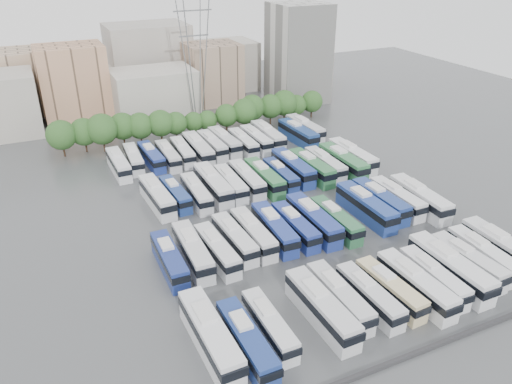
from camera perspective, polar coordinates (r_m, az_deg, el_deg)
name	(u,v)px	position (r m, az deg, el deg)	size (l,w,h in m)	color
ground	(286,217)	(82.04, 3.50, -2.82)	(220.00, 220.00, 0.00)	#424447
parapet	(427,349)	(60.62, 18.94, -16.60)	(56.00, 0.50, 0.50)	#2D2D30
tree_line	(194,118)	(115.42, -7.08, 8.43)	(65.83, 7.91, 8.36)	black
city_buildings	(137,76)	(140.87, -13.44, 12.72)	(102.00, 35.00, 20.00)	#9E998E
apartment_tower	(298,53)	(141.27, 4.85, 15.51)	(14.00, 14.00, 26.00)	silver
electricity_pylon	(194,47)	(120.24, -7.05, 16.17)	(9.00, 6.91, 33.83)	slate
bus_r0_s0	(210,335)	(56.69, -5.25, -15.99)	(3.19, 13.56, 4.24)	silver
bus_r0_s1	(247,341)	(56.20, -1.07, -16.66)	(2.68, 11.95, 3.74)	navy
bus_r0_s2	(269,325)	(58.33, 1.54, -14.93)	(2.41, 10.85, 3.40)	silver
bus_r0_s4	(321,308)	(60.49, 7.49, -12.99)	(3.02, 13.01, 4.07)	silver
bus_r0_s5	(339,297)	(62.65, 9.48, -11.72)	(2.71, 12.00, 3.76)	silver
bus_r0_s6	(369,296)	(63.69, 12.82, -11.48)	(2.67, 11.33, 3.54)	silver
bus_r0_s7	(390,289)	(65.41, 15.07, -10.63)	(3.00, 11.30, 3.51)	beige
bus_r0_s8	(416,284)	(66.68, 17.79, -10.02)	(2.99, 12.61, 3.94)	silver
bus_r0_s9	(433,277)	(68.98, 19.60, -9.16)	(2.80, 11.46, 3.58)	silver
bus_r0_s10	(450,268)	(70.98, 21.29, -8.05)	(3.00, 13.59, 4.26)	silver
bus_r0_s11	(468,261)	(73.66, 23.04, -7.30)	(3.01, 11.86, 3.69)	silver
bus_r0_s12	(483,255)	(75.96, 24.48, -6.52)	(3.12, 11.89, 3.70)	silver
bus_r0_s13	(502,248)	(78.08, 26.29, -5.81)	(3.21, 13.24, 4.13)	silver
bus_r1_s0	(169,259)	(69.32, -9.86, -7.59)	(2.67, 11.63, 3.64)	navy
bus_r1_s1	(193,251)	(70.33, -7.26, -6.69)	(3.09, 12.59, 3.93)	silver
bus_r1_s2	(217,250)	(70.42, -4.49, -6.62)	(3.06, 11.72, 3.65)	silver
bus_r1_s3	(235,238)	(72.81, -2.46, -5.32)	(2.94, 11.70, 3.65)	silver
bus_r1_s4	(253,233)	(73.83, -0.33, -4.75)	(2.62, 11.99, 3.76)	silver
bus_r1_s5	(274,228)	(75.00, 2.10, -4.16)	(3.30, 12.52, 3.89)	navy
bus_r1_s6	(295,226)	(75.98, 4.49, -3.89)	(2.56, 11.68, 3.66)	navy
bus_r1_s7	(313,219)	(77.49, 6.56, -3.14)	(2.97, 13.21, 4.14)	navy
bus_r1_s8	(336,220)	(78.31, 9.10, -3.16)	(2.60, 11.79, 3.70)	#2C6640
bus_r1_s10	(366,206)	(82.58, 12.45, -1.61)	(3.01, 13.40, 4.20)	navy
bus_r1_s11	(380,201)	(85.09, 13.99, -0.98)	(2.88, 12.74, 3.99)	navy
bus_r1_s12	(397,198)	(86.92, 15.80, -0.66)	(2.65, 12.12, 3.80)	silver
bus_r1_s13	(420,198)	(87.59, 18.20, -0.66)	(3.55, 13.51, 4.20)	silver
bus_r2_s1	(157,196)	(85.72, -11.25, -0.46)	(3.42, 12.83, 3.99)	silver
bus_r2_s2	(175,194)	(86.54, -9.21, -0.21)	(2.90, 11.01, 3.42)	navy
bus_r2_s3	(196,193)	(86.19, -6.83, -0.08)	(2.81, 11.62, 3.63)	silver
bus_r2_s4	(213,184)	(88.12, -4.94, 0.86)	(2.97, 13.51, 4.24)	silver
bus_r2_s5	(231,183)	(88.96, -2.92, 1.00)	(2.86, 11.79, 3.68)	silver
bus_r2_s6	(247,179)	(90.25, -1.05, 1.49)	(2.99, 12.31, 3.84)	silver
bus_r2_s7	(264,177)	(90.80, 0.95, 1.69)	(2.79, 12.63, 3.96)	#317342
bus_r2_s8	(281,175)	(92.46, 2.83, 1.99)	(2.61, 11.17, 3.49)	navy
bus_r2_s9	(293,167)	(94.92, 4.24, 2.84)	(2.91, 13.24, 4.15)	navy
bus_r2_s10	(311,167)	(95.39, 6.34, 2.85)	(3.22, 13.09, 4.08)	#2F6F3F
bus_r2_s11	(325,164)	(97.38, 7.91, 3.19)	(2.85, 12.23, 3.82)	silver
bus_r2_s12	(343,162)	(98.35, 9.89, 3.42)	(3.06, 13.65, 4.28)	#317342
bus_r2_s13	(352,156)	(101.41, 10.92, 4.06)	(3.10, 13.56, 4.24)	silver
bus_r3_s0	(119,164)	(100.15, -15.43, 3.11)	(2.86, 12.05, 3.76)	silver
bus_r3_s1	(134,159)	(102.24, -13.81, 3.74)	(3.04, 11.44, 3.56)	silver
bus_r3_s2	(151,156)	(102.34, -11.87, 4.00)	(3.09, 11.67, 3.63)	navy
bus_r3_s3	(168,155)	(102.23, -10.01, 4.14)	(2.61, 11.56, 3.62)	silver
bus_r3_s4	(183,152)	(103.67, -8.37, 4.59)	(2.93, 11.55, 3.60)	silver
bus_r3_s5	(198,149)	(103.82, -6.61, 4.92)	(3.15, 13.53, 4.23)	silver
bus_r3_s6	(212,145)	(106.16, -5.04, 5.38)	(2.83, 12.17, 3.81)	silver
bus_r3_s7	(224,142)	(107.57, -3.63, 5.77)	(3.24, 12.76, 3.97)	silver
bus_r3_s8	(243,143)	(107.20, -1.48, 5.67)	(2.81, 11.96, 3.74)	silver
bus_r3_s9	(256,139)	(108.96, 0.01, 6.05)	(2.70, 12.07, 3.78)	white
bus_r3_s10	(268,136)	(110.62, 1.37, 6.46)	(3.17, 13.24, 4.13)	silver
bus_r3_s12	(298,133)	(112.26, 4.82, 6.69)	(3.53, 13.32, 4.14)	navy
bus_r3_s13	(305,128)	(115.68, 5.61, 7.26)	(3.35, 13.14, 4.09)	silver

